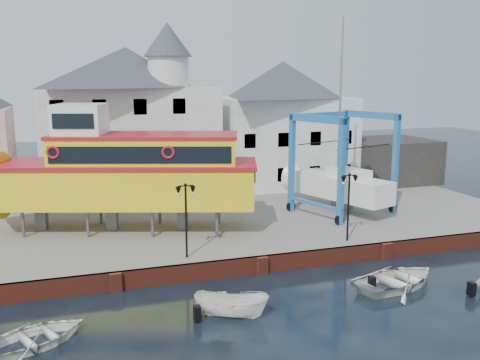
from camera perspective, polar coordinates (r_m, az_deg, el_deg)
name	(u,v)px	position (r m, az deg, el deg)	size (l,w,h in m)	color
ground	(262,274)	(30.39, 2.35, -9.95)	(140.00, 140.00, 0.00)	black
hardstanding	(211,217)	(40.23, -3.13, -3.95)	(44.00, 22.00, 1.00)	slate
quay_wall	(261,265)	(30.31, 2.29, -9.01)	(44.00, 0.47, 1.00)	maroon
building_white_main	(130,120)	(45.39, -11.67, 6.32)	(14.00, 8.30, 14.00)	beige
building_white_right	(282,124)	(49.55, 4.51, 6.02)	(12.00, 8.00, 11.20)	beige
shed_dark	(386,160)	(52.92, 15.35, 2.05)	(8.00, 7.00, 4.00)	black
lamp_post_left	(186,202)	(29.18, -5.80, -2.31)	(1.12, 0.32, 4.20)	black
lamp_post_right	(349,190)	(32.73, 11.56, -1.02)	(1.12, 0.32, 4.20)	black
tour_boat	(111,172)	(35.21, -13.63, 0.86)	(19.24, 9.95, 8.17)	#59595E
travel_lift	(334,179)	(40.47, 10.01, 0.10)	(7.84, 9.51, 13.98)	#225CA9
motorboat_a	(231,317)	(25.34, -0.95, -14.38)	(1.32, 3.52, 1.36)	white
motorboat_b	(398,286)	(29.83, 16.50, -10.83)	(3.62, 5.07, 1.05)	white
motorboat_d	(35,345)	(24.48, -21.03, -16.12)	(3.09, 4.33, 0.90)	white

